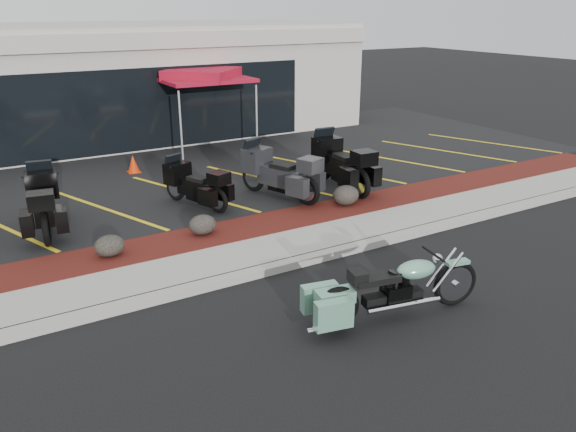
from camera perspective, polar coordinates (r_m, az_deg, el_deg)
ground at (r=9.84m, az=2.22°, el=-7.38°), size 90.00×90.00×0.00m
curb at (r=10.49m, az=-0.42°, el=-5.03°), size 24.00×0.25×0.15m
sidewalk at (r=11.04m, az=-2.24°, el=-3.68°), size 24.00×1.20×0.15m
mulch_bed at (r=12.03m, az=-4.95°, el=-1.62°), size 24.00×1.20×0.16m
upper_lot at (r=16.82m, az=-12.98°, el=4.40°), size 26.00×9.60×0.15m
dealership_building at (r=22.43m, az=-18.50°, el=12.88°), size 18.00×8.16×4.00m
boulder_left at (r=11.13m, az=-17.68°, el=-2.89°), size 0.57×0.48×0.40m
boulder_mid at (r=11.74m, az=-8.70°, el=-0.87°), size 0.58×0.48×0.41m
boulder_right at (r=13.39m, az=5.89°, el=2.12°), size 0.66×0.55×0.47m
hero_cruiser at (r=9.47m, az=16.66°, el=-5.95°), size 3.03×1.28×1.04m
touring_black_front at (r=13.47m, az=-23.64°, el=2.47°), size 1.18×2.40×1.34m
touring_black_mid at (r=13.83m, az=-11.45°, el=3.86°), size 1.44×2.13×1.16m
touring_grey at (r=14.24m, az=-3.58°, el=5.18°), size 1.69×2.54×1.38m
touring_black_rear at (r=15.23m, az=3.69°, el=6.32°), size 1.10×2.54×1.44m
traffic_cone at (r=16.61m, az=-15.45°, el=5.14°), size 0.44×0.44×0.50m
popup_canopy at (r=18.86m, az=-8.72°, el=13.86°), size 3.42×3.42×2.57m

